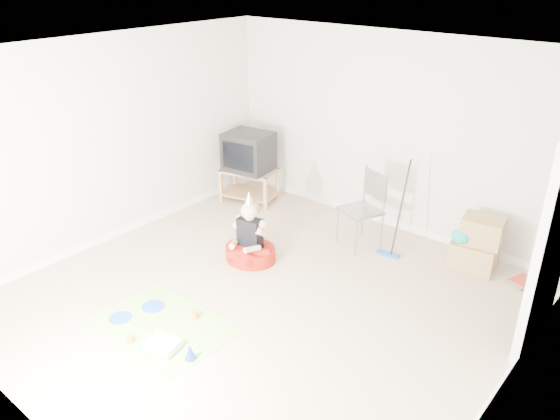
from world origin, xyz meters
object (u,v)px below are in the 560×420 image
Objects in this scene: crt_tv at (249,152)px; birthday_cake at (163,345)px; folding_chair at (361,210)px; cardboard_boxes at (476,244)px; seated_woman at (250,245)px; tv_stand at (249,182)px.

crt_tv is 3.64m from birthday_cake.
folding_chair reaches higher than birthday_cake.
cardboard_boxes is (3.42, 0.25, -0.47)m from crt_tv.
seated_woman is (1.24, -1.32, -0.58)m from crt_tv.
seated_woman is at bearing -124.54° from folding_chair.
tv_stand is at bearing -175.83° from cardboard_boxes.
tv_stand is at bearing 0.00° from crt_tv.
seated_woman is at bearing -46.95° from tv_stand.
folding_chair reaches higher than tv_stand.
crt_tv is at bearing -175.83° from cardboard_boxes.
crt_tv is (0.00, 0.00, 0.49)m from tv_stand.
crt_tv reaches higher than seated_woman.
tv_stand is 2.58× the size of birthday_cake.
seated_woman is (-2.18, -1.57, -0.12)m from cardboard_boxes.
crt_tv is at bearing 0.00° from tv_stand.
folding_chair is at bearing -164.04° from cardboard_boxes.
birthday_cake is (-1.67, -3.35, -0.27)m from cardboard_boxes.
folding_chair is at bearing -12.28° from crt_tv.
cardboard_boxes is (1.37, 0.39, -0.18)m from folding_chair.
tv_stand reaches higher than birthday_cake.
crt_tv is 1.90m from seated_woman.
tv_stand is 0.49m from crt_tv.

